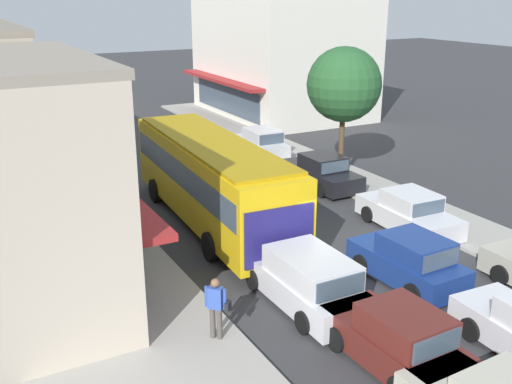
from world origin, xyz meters
name	(u,v)px	position (x,y,z in m)	size (l,w,h in m)	color
ground_plane	(317,262)	(0.00, 0.00, 0.00)	(140.00, 140.00, 0.00)	#353538
lane_centre_line	(258,222)	(0.00, 4.00, 0.00)	(0.20, 28.00, 0.01)	silver
sidewalk_left	(65,235)	(-6.80, 6.00, 0.07)	(5.20, 44.00, 0.14)	#A39E96
kerb_right	(357,182)	(6.20, 6.00, 0.06)	(2.80, 44.00, 0.12)	#A39E96
building_right_far	(282,48)	(11.48, 21.65, 4.53)	(9.58, 11.57, 9.08)	silver
city_bus	(212,176)	(-1.60, 4.68, 1.88)	(3.15, 10.97, 3.23)	yellow
hatchback_adjacent_lane_lead	(409,261)	(1.57, -2.50, 0.71)	(1.93, 3.76, 1.54)	navy
hatchback_queue_gap_filler	(397,340)	(-1.60, -5.60, 0.71)	(1.89, 3.74, 1.54)	#561E19
wagon_adjacent_lane_trail	(306,280)	(-1.85, -2.14, 0.75)	(1.95, 4.51, 1.58)	silver
parked_sedan_kerb_second	(409,213)	(4.45, 0.70, 0.66)	(2.02, 4.26, 1.47)	silver
parked_sedan_kerb_third	(322,172)	(4.55, 6.44, 0.66)	(1.91, 4.21, 1.47)	black
parked_hatchback_kerb_rear	(261,144)	(4.59, 12.13, 0.71)	(1.90, 3.74, 1.54)	silver
traffic_light_downstreet	(47,90)	(-4.24, 21.92, 2.85)	(0.33, 0.24, 4.20)	gray
street_tree_right	(344,85)	(5.86, 6.84, 4.41)	(3.31, 3.31, 6.08)	brown
pedestrian_with_handbag_near	(135,223)	(-4.93, 3.49, 1.07)	(0.34, 0.65, 1.63)	#333338
pedestrian_browsing_midblock	(216,305)	(-4.85, -2.72, 1.07)	(0.56, 0.55, 1.63)	#4C4742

